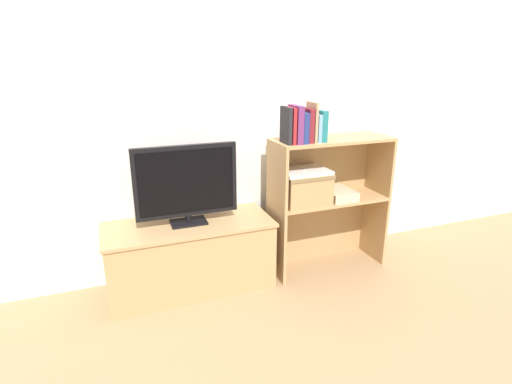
# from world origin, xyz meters

# --- Properties ---
(ground_plane) EXTENTS (16.00, 16.00, 0.00)m
(ground_plane) POSITION_xyz_m (0.00, 0.00, 0.00)
(ground_plane) COLOR #A37F56
(wall_back) EXTENTS (10.00, 0.05, 2.40)m
(wall_back) POSITION_xyz_m (0.00, 0.45, 1.20)
(wall_back) COLOR silver
(wall_back) RESTS_ON ground_plane
(tv_stand) EXTENTS (1.04, 0.44, 0.45)m
(tv_stand) POSITION_xyz_m (-0.43, 0.21, 0.22)
(tv_stand) COLOR tan
(tv_stand) RESTS_ON ground_plane
(tv) EXTENTS (0.62, 0.14, 0.49)m
(tv) POSITION_xyz_m (-0.43, 0.21, 0.71)
(tv) COLOR black
(tv) RESTS_ON tv_stand
(bookshelf_lower_tier) EXTENTS (0.81, 0.31, 0.51)m
(bookshelf_lower_tier) POSITION_xyz_m (0.54, 0.21, 0.32)
(bookshelf_lower_tier) COLOR tan
(bookshelf_lower_tier) RESTS_ON ground_plane
(bookshelf_upper_tier) EXTENTS (0.81, 0.31, 0.41)m
(bookshelf_upper_tier) POSITION_xyz_m (0.54, 0.21, 0.78)
(bookshelf_upper_tier) COLOR tan
(bookshelf_upper_tier) RESTS_ON bookshelf_lower_tier
(book_charcoal) EXTENTS (0.02, 0.14, 0.22)m
(book_charcoal) POSITION_xyz_m (0.17, 0.10, 1.04)
(book_charcoal) COLOR #232328
(book_charcoal) RESTS_ON bookshelf_upper_tier
(book_crimson) EXTENTS (0.02, 0.14, 0.22)m
(book_crimson) POSITION_xyz_m (0.20, 0.10, 1.04)
(book_crimson) COLOR #B22328
(book_crimson) RESTS_ON bookshelf_upper_tier
(book_plum) EXTENTS (0.04, 0.15, 0.23)m
(book_plum) POSITION_xyz_m (0.24, 0.10, 1.04)
(book_plum) COLOR #6B2D66
(book_plum) RESTS_ON bookshelf_upper_tier
(book_navy) EXTENTS (0.04, 0.14, 0.19)m
(book_navy) POSITION_xyz_m (0.28, 0.10, 1.02)
(book_navy) COLOR navy
(book_navy) RESTS_ON bookshelf_upper_tier
(book_maroon) EXTENTS (0.03, 0.12, 0.21)m
(book_maroon) POSITION_xyz_m (0.32, 0.10, 1.03)
(book_maroon) COLOR maroon
(book_maroon) RESTS_ON bookshelf_upper_tier
(book_tan) EXTENTS (0.02, 0.13, 0.24)m
(book_tan) POSITION_xyz_m (0.35, 0.10, 1.05)
(book_tan) COLOR tan
(book_tan) RESTS_ON bookshelf_upper_tier
(book_skyblue) EXTENTS (0.02, 0.13, 0.17)m
(book_skyblue) POSITION_xyz_m (0.38, 0.10, 1.01)
(book_skyblue) COLOR #709ECC
(book_skyblue) RESTS_ON bookshelf_upper_tier
(book_teal) EXTENTS (0.04, 0.13, 0.19)m
(book_teal) POSITION_xyz_m (0.41, 0.10, 1.02)
(book_teal) COLOR #1E7075
(book_teal) RESTS_ON bookshelf_upper_tier
(storage_basket_left) EXTENTS (0.31, 0.28, 0.21)m
(storage_basket_left) POSITION_xyz_m (0.33, 0.14, 0.63)
(storage_basket_left) COLOR tan
(storage_basket_left) RESTS_ON bookshelf_lower_tier
(laptop) EXTENTS (0.32, 0.24, 0.02)m
(laptop) POSITION_xyz_m (0.33, 0.14, 0.73)
(laptop) COLOR white
(laptop) RESTS_ON storage_basket_left
(magazine_stack) EXTENTS (0.19, 0.26, 0.06)m
(magazine_stack) POSITION_xyz_m (0.59, 0.14, 0.54)
(magazine_stack) COLOR beige
(magazine_stack) RESTS_ON bookshelf_lower_tier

